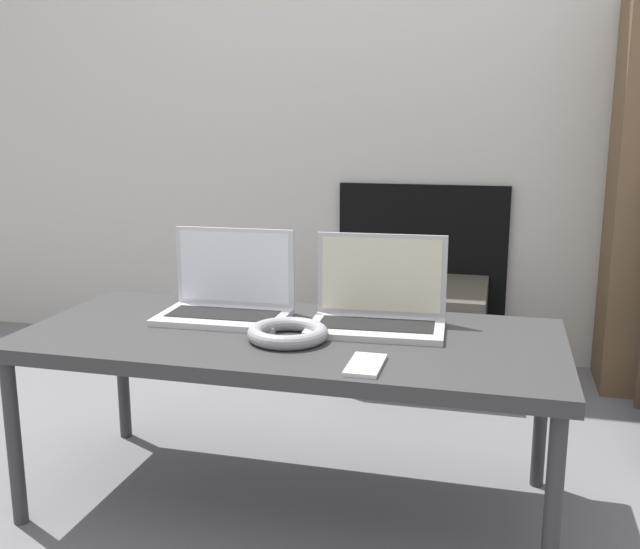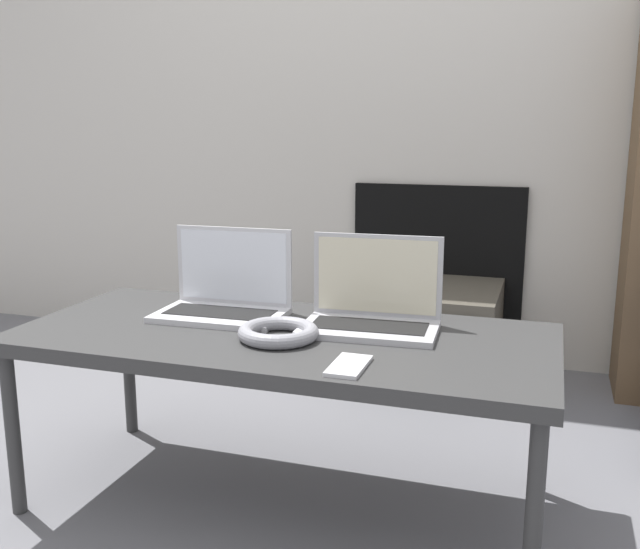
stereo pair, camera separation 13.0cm
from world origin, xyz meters
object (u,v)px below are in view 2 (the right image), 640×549
laptop_left (225,295)px  headphones (278,332)px  phone (349,366)px  laptop_right (372,307)px  tv (424,333)px

laptop_left → headphones: 0.28m
headphones → phone: (0.22, -0.14, -0.01)m
phone → laptop_left: bearing=144.5°
laptop_left → headphones: bearing=-39.3°
laptop_right → headphones: 0.26m
headphones → tv: (0.17, 1.10, -0.30)m
laptop_left → laptop_right: (0.41, -0.00, 0.00)m
laptop_right → phone: bearing=-88.3°
phone → headphones: bearing=146.7°
laptop_right → tv: 0.99m
laptop_right → tv: bearing=88.0°
headphones → phone: headphones is taller
laptop_right → laptop_left: bearing=176.6°
laptop_left → tv: 1.06m
laptop_left → headphones: size_ratio=1.76×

